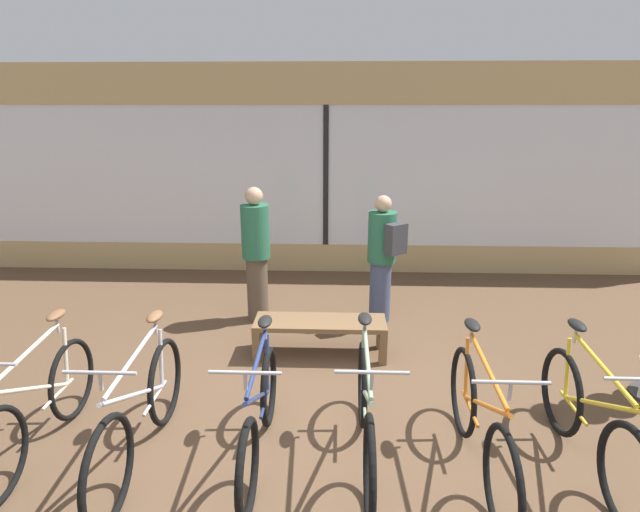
{
  "coord_description": "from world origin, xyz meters",
  "views": [
    {
      "loc": [
        0.21,
        -3.54,
        2.6
      ],
      "look_at": [
        0.0,
        1.88,
        0.95
      ],
      "focal_mm": 28.0,
      "sensor_mm": 36.0,
      "label": 1
    }
  ],
  "objects": [
    {
      "name": "customer_near_rack",
      "position": [
        -0.79,
        2.23,
        0.88
      ],
      "size": [
        0.48,
        0.48,
        1.68
      ],
      "color": "brown",
      "rests_on": "ground_plane"
    },
    {
      "name": "bicycle_right",
      "position": [
        1.24,
        -0.43,
        0.4
      ],
      "size": [
        0.46,
        1.75,
        1.04
      ],
      "color": "black",
      "rests_on": "ground_plane"
    },
    {
      "name": "bicycle_left",
      "position": [
        -1.24,
        -0.4,
        0.4
      ],
      "size": [
        0.46,
        1.8,
        1.04
      ],
      "color": "black",
      "rests_on": "ground_plane"
    },
    {
      "name": "shop_back_wall",
      "position": [
        0.0,
        4.19,
        1.64
      ],
      "size": [
        12.0,
        0.08,
        3.2
      ],
      "color": "tan",
      "rests_on": "ground_plane"
    },
    {
      "name": "ground_plane",
      "position": [
        0.0,
        0.0,
        0.0
      ],
      "size": [
        24.0,
        24.0,
        0.0
      ],
      "primitive_type": "plane",
      "color": "brown"
    },
    {
      "name": "display_bench",
      "position": [
        0.02,
        1.33,
        0.33
      ],
      "size": [
        1.4,
        0.44,
        0.4
      ],
      "color": "brown",
      "rests_on": "ground_plane"
    },
    {
      "name": "bicycle_center_right",
      "position": [
        0.42,
        -0.34,
        0.39
      ],
      "size": [
        0.46,
        1.74,
        1.04
      ],
      "color": "black",
      "rests_on": "ground_plane"
    },
    {
      "name": "customer_by_window",
      "position": [
        0.74,
        2.25,
        0.85
      ],
      "size": [
        0.52,
        0.56,
        1.58
      ],
      "color": "#424C6B",
      "rests_on": "ground_plane"
    },
    {
      "name": "bicycle_far_right",
      "position": [
        2.04,
        -0.38,
        0.39
      ],
      "size": [
        0.46,
        1.7,
        1.04
      ],
      "color": "black",
      "rests_on": "ground_plane"
    },
    {
      "name": "bicycle_center_left",
      "position": [
        -0.36,
        -0.35,
        0.37
      ],
      "size": [
        0.46,
        1.65,
        1.01
      ],
      "color": "black",
      "rests_on": "ground_plane"
    },
    {
      "name": "bicycle_far_left",
      "position": [
        -2.06,
        -0.33,
        0.39
      ],
      "size": [
        0.46,
        1.69,
        1.03
      ],
      "color": "black",
      "rests_on": "ground_plane"
    }
  ]
}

